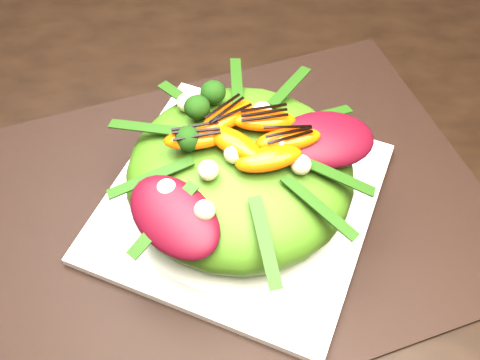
{
  "coord_description": "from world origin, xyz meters",
  "views": [
    {
      "loc": [
        0.14,
        -0.36,
        1.23
      ],
      "look_at": [
        0.15,
        -0.04,
        0.8
      ],
      "focal_mm": 42.0,
      "sensor_mm": 36.0,
      "label": 1
    }
  ],
  "objects_px": {
    "plate_base": "(240,201)",
    "salad_bowl": "(240,194)",
    "placemat": "(240,205)",
    "lettuce_mound": "(240,173)",
    "orange_segment": "(220,125)",
    "dining_table": "(102,191)"
  },
  "relations": [
    {
      "from": "placemat",
      "to": "dining_table",
      "type": "bearing_deg",
      "value": 166.15
    },
    {
      "from": "placemat",
      "to": "orange_segment",
      "type": "xyz_separation_m",
      "value": [
        -0.02,
        0.02,
        0.1
      ]
    },
    {
      "from": "orange_segment",
      "to": "salad_bowl",
      "type": "bearing_deg",
      "value": -49.2
    },
    {
      "from": "placemat",
      "to": "lettuce_mound",
      "type": "height_order",
      "value": "lettuce_mound"
    },
    {
      "from": "dining_table",
      "to": "plate_base",
      "type": "xyz_separation_m",
      "value": [
        0.15,
        -0.04,
        0.03
      ]
    },
    {
      "from": "lettuce_mound",
      "to": "orange_segment",
      "type": "relative_size",
      "value": 3.67
    },
    {
      "from": "placemat",
      "to": "plate_base",
      "type": "bearing_deg",
      "value": -90.0
    },
    {
      "from": "plate_base",
      "to": "lettuce_mound",
      "type": "xyz_separation_m",
      "value": [
        0.0,
        0.0,
        0.05
      ]
    },
    {
      "from": "dining_table",
      "to": "salad_bowl",
      "type": "distance_m",
      "value": 0.16
    },
    {
      "from": "dining_table",
      "to": "salad_bowl",
      "type": "height_order",
      "value": "dining_table"
    },
    {
      "from": "plate_base",
      "to": "salad_bowl",
      "type": "distance_m",
      "value": 0.01
    },
    {
      "from": "plate_base",
      "to": "lettuce_mound",
      "type": "bearing_deg",
      "value": 0.0
    },
    {
      "from": "dining_table",
      "to": "orange_segment",
      "type": "xyz_separation_m",
      "value": [
        0.13,
        -0.02,
        0.12
      ]
    },
    {
      "from": "plate_base",
      "to": "salad_bowl",
      "type": "bearing_deg",
      "value": 0.0
    },
    {
      "from": "salad_bowl",
      "to": "placemat",
      "type": "bearing_deg",
      "value": 90.0
    },
    {
      "from": "salad_bowl",
      "to": "lettuce_mound",
      "type": "bearing_deg",
      "value": 0.0
    },
    {
      "from": "lettuce_mound",
      "to": "dining_table",
      "type": "bearing_deg",
      "value": 166.15
    },
    {
      "from": "plate_base",
      "to": "lettuce_mound",
      "type": "height_order",
      "value": "lettuce_mound"
    },
    {
      "from": "orange_segment",
      "to": "lettuce_mound",
      "type": "bearing_deg",
      "value": -49.2
    },
    {
      "from": "placemat",
      "to": "orange_segment",
      "type": "distance_m",
      "value": 0.1
    },
    {
      "from": "placemat",
      "to": "salad_bowl",
      "type": "distance_m",
      "value": 0.02
    },
    {
      "from": "lettuce_mound",
      "to": "plate_base",
      "type": "bearing_deg",
      "value": 0.0
    }
  ]
}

